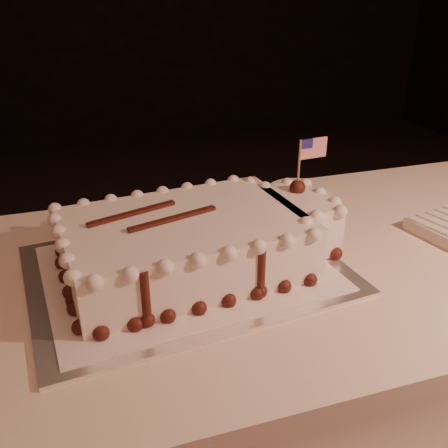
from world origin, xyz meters
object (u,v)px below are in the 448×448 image
object	(u,v)px
cake_board	(186,270)
sheet_cake	(200,240)
banquet_table	(229,400)
side_plate	(298,190)

from	to	relation	value
cake_board	sheet_cake	xyz separation A→B (m)	(0.03, 0.00, 0.06)
banquet_table	side_plate	world-z (taller)	side_plate
banquet_table	sheet_cake	distance (m)	0.44
sheet_cake	side_plate	distance (m)	0.48
banquet_table	cake_board	bearing A→B (deg)	178.38
cake_board	sheet_cake	distance (m)	0.07
cake_board	sheet_cake	size ratio (longest dim) A/B	1.04
cake_board	sheet_cake	bearing A→B (deg)	0.49
sheet_cake	side_plate	bearing A→B (deg)	40.15
sheet_cake	banquet_table	bearing A→B (deg)	-5.74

